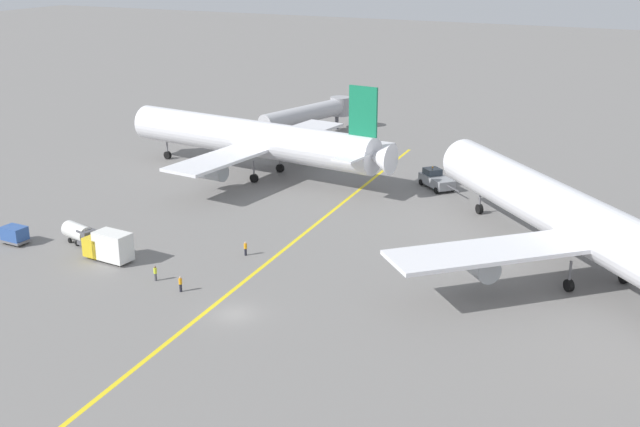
{
  "coord_description": "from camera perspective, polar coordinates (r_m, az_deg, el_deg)",
  "views": [
    {
      "loc": [
        39.31,
        -61.32,
        34.65
      ],
      "look_at": [
        -0.9,
        20.74,
        4.0
      ],
      "focal_mm": 45.8,
      "sensor_mm": 36.0,
      "label": 1
    }
  ],
  "objects": [
    {
      "name": "ground_plane",
      "position": [
        80.66,
        -5.96,
        -7.01
      ],
      "size": [
        600.0,
        600.0,
        0.0
      ],
      "primitive_type": "plane",
      "color": "slate"
    },
    {
      "name": "taxiway_stripe",
      "position": [
        90.14,
        -4.54,
        -4.13
      ],
      "size": [
        8.5,
        119.77,
        0.01
      ],
      "primitive_type": "cube",
      "rotation": [
        0.0,
        0.0,
        0.07
      ],
      "color": "yellow",
      "rests_on": "ground"
    },
    {
      "name": "airliner_at_gate_left",
      "position": [
        126.27,
        -4.77,
        5.22
      ],
      "size": [
        49.04,
        38.59,
        15.6
      ],
      "color": "silver",
      "rests_on": "ground"
    },
    {
      "name": "airliner_being_pushed",
      "position": [
        91.39,
        17.9,
        -0.71
      ],
      "size": [
        46.41,
        47.72,
        16.37
      ],
      "color": "silver",
      "rests_on": "ground"
    },
    {
      "name": "pushback_tug",
      "position": [
        121.19,
        8.12,
        2.36
      ],
      "size": [
        8.04,
        7.47,
        2.96
      ],
      "color": "gray",
      "rests_on": "ground"
    },
    {
      "name": "gse_container_dolly_flat",
      "position": [
        104.47,
        -20.56,
        -1.38
      ],
      "size": [
        3.3,
        2.34,
        2.15
      ],
      "color": "slate",
      "rests_on": "ground"
    },
    {
      "name": "gse_catering_truck_tall",
      "position": [
        95.57,
        -14.56,
        -2.21
      ],
      "size": [
        6.02,
        2.89,
        3.5
      ],
      "color": "gold",
      "rests_on": "ground"
    },
    {
      "name": "gse_fuel_bowser_stubby",
      "position": [
        101.88,
        -16.42,
        -1.33
      ],
      "size": [
        5.22,
        3.13,
        2.4
      ],
      "color": "silver",
      "rests_on": "ground"
    },
    {
      "name": "ground_crew_marshaller_foreground",
      "position": [
        85.99,
        -9.72,
        -4.86
      ],
      "size": [
        0.36,
        0.36,
        1.7
      ],
      "color": "black",
      "rests_on": "ground"
    },
    {
      "name": "ground_crew_ramp_agent_by_cones",
      "position": [
        94.7,
        -5.23,
        -2.43
      ],
      "size": [
        0.36,
        0.36,
        1.68
      ],
      "color": "black",
      "rests_on": "ground"
    },
    {
      "name": "ground_crew_wing_walker_right",
      "position": [
        89.19,
        -11.43,
        -4.1
      ],
      "size": [
        0.36,
        0.36,
        1.69
      ],
      "color": "#4C4C51",
      "rests_on": "ground"
    },
    {
      "name": "jet_bridge",
      "position": [
        152.16,
        -0.59,
        7.05
      ],
      "size": [
        8.7,
        22.58,
        6.11
      ],
      "color": "#B7B7BC",
      "rests_on": "ground"
    }
  ]
}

